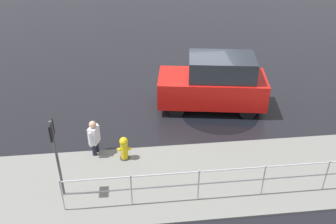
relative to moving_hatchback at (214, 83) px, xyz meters
The scene contains 8 objects.
ground_plane 1.20m from the moving_hatchback, 28.95° to the right, with size 60.00×60.00×0.00m, color black.
kerb_strip 4.06m from the moving_hatchback, 82.11° to the left, with size 24.00×3.20×0.04m, color slate.
moving_hatchback is the anchor object (origin of this frame).
fire_hydrant 4.40m from the moving_hatchback, 39.77° to the left, with size 0.42×0.31×0.80m.
pedestrian 4.91m from the moving_hatchback, 29.84° to the left, with size 0.36×0.54×1.22m.
metal_railing 4.81m from the moving_hatchback, 83.36° to the left, with size 8.76×0.04×1.05m.
sign_post 6.55m from the moving_hatchback, 39.85° to the left, with size 0.07×0.44×2.40m.
puddle_patch 1.13m from the moving_hatchback, 110.57° to the left, with size 2.88×2.88×0.01m, color black.
Camera 1 is at (2.48, 12.26, 7.26)m, focal length 40.00 mm.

